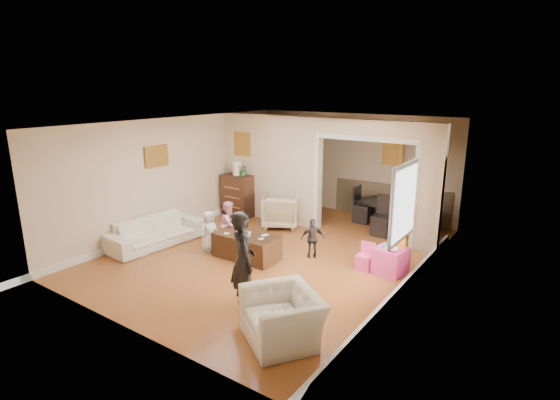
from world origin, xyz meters
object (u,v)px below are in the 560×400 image
Objects in this scene: dresser at (238,196)px; child_toddler at (313,238)px; cyan_cup at (385,246)px; child_kneel_b at (229,224)px; adult_person at (243,261)px; armchair_back at (281,211)px; coffee_table at (247,246)px; table_lamp at (237,168)px; child_kneel_a at (209,231)px; sofa at (155,232)px; play_table at (391,261)px; armchair_front at (282,317)px; coffee_cup at (249,234)px; dining_table at (392,216)px.

dresser is 1.36× the size of child_toddler.
cyan_cup is 0.08× the size of child_kneel_b.
adult_person reaches higher than dresser.
armchair_back is 2.09m from coffee_table.
table_lamp is 0.43× the size of child_kneel_a.
table_lamp is 3.41m from child_toddler.
child_kneel_b is (1.27, -1.78, -0.05)m from dresser.
dresser reaches higher than sofa.
dresser is 3.01× the size of table_lamp.
sofa is at bearing -91.29° from dresser.
adult_person is (-1.38, -2.46, 0.53)m from play_table.
table_lamp reaches higher than play_table.
table_lamp reaches higher than child_kneel_a.
armchair_front is at bearing -96.20° from cyan_cup.
coffee_table is (1.97, -2.08, -0.30)m from dresser.
cyan_cup is 3.23m from child_kneel_b.
sofa is at bearing -166.81° from coffee_cup.
child_kneel_a is at bearing -63.28° from dresser.
coffee_cup is 0.96m from child_kneel_a.
coffee_cup is at bearing -71.89° from sofa.
sofa reaches higher than dining_table.
play_table is (2.48, 0.96, -0.28)m from coffee_cup.
coffee_table is 15.95× the size of cyan_cup.
play_table is 0.33× the size of adult_person.
adult_person is 2.51m from child_kneel_a.
coffee_table is (0.58, -2.00, -0.15)m from armchair_back.
child_kneel_b is (-0.70, 0.30, 0.25)m from coffee_table.
table_lamp is 2.32m from child_kneel_b.
sofa reaches higher than cyan_cup.
coffee_table is 2.64m from cyan_cup.
armchair_front is 12.86× the size of cyan_cup.
child_kneel_a reaches higher than play_table.
coffee_table is 1.51× the size of child_kneel_a.
table_lamp reaches higher than dining_table.
child_kneel_a is at bearing -66.39° from sofa.
adult_person is 1.92× the size of child_toddler.
sofa is 2.53× the size of child_toddler.
child_kneel_b reaches higher than armchair_front.
table_lamp reaches higher than child_toddler.
child_kneel_a reaches higher than dining_table.
child_kneel_b reaches higher than coffee_table.
sofa is 19.98× the size of coffee_cup.
table_lamp is 4.50× the size of cyan_cup.
child_kneel_a reaches higher than coffee_table.
dining_table is (-0.82, 2.57, -0.24)m from cyan_cup.
armchair_back is 1.71m from child_kneel_b.
dresser is 0.71× the size of adult_person.
coffee_cup is at bearing -0.19° from child_toddler.
dining_table is 5.02m from adult_person.
cyan_cup is 0.10× the size of child_toddler.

